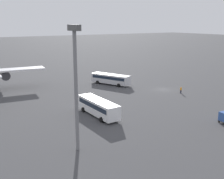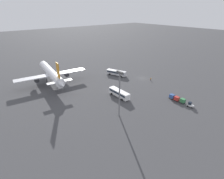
# 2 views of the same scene
# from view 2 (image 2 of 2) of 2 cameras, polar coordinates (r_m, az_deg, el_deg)

# --- Properties ---
(ground_plane) EXTENTS (600.00, 600.00, 0.00)m
(ground_plane) POSITION_cam_2_polar(r_m,az_deg,el_deg) (102.69, 9.78, 3.66)
(ground_plane) COLOR #424244
(airplane) EXTENTS (42.55, 36.54, 15.08)m
(airplane) POSITION_cam_2_polar(r_m,az_deg,el_deg) (97.95, -19.29, 5.06)
(airplane) COLOR silver
(airplane) RESTS_ON ground
(shuttle_bus_near) EXTENTS (12.20, 7.32, 3.01)m
(shuttle_bus_near) POSITION_cam_2_polar(r_m,az_deg,el_deg) (105.03, 1.43, 5.58)
(shuttle_bus_near) COLOR silver
(shuttle_bus_near) RESTS_ON ground
(shuttle_bus_far) EXTENTS (11.61, 3.29, 3.14)m
(shuttle_bus_far) POSITION_cam_2_polar(r_m,az_deg,el_deg) (79.19, 2.39, -1.16)
(shuttle_bus_far) COLOR white
(shuttle_bus_far) RESTS_ON ground
(baggage_tug) EXTENTS (2.52, 1.84, 2.10)m
(baggage_tug) POSITION_cam_2_polar(r_m,az_deg,el_deg) (78.55, 24.21, -4.57)
(baggage_tug) COLOR white
(baggage_tug) RESTS_ON ground
(worker_person) EXTENTS (0.38, 0.38, 1.74)m
(worker_person) POSITION_cam_2_polar(r_m,az_deg,el_deg) (99.84, 12.55, 3.32)
(worker_person) COLOR #1E1E2D
(worker_person) RESTS_ON ground
(cargo_cart_green) EXTENTS (2.13, 1.84, 2.06)m
(cargo_cart_green) POSITION_cam_2_polar(r_m,az_deg,el_deg) (80.09, 22.09, -3.39)
(cargo_cart_green) COLOR #38383D
(cargo_cart_green) RESTS_ON ground
(cargo_cart_red) EXTENTS (2.13, 1.84, 2.06)m
(cargo_cart_red) POSITION_cam_2_polar(r_m,az_deg,el_deg) (80.90, 20.39, -2.80)
(cargo_cart_red) COLOR #38383D
(cargo_cart_red) RESTS_ON ground
(cargo_cart_blue) EXTENTS (2.13, 1.84, 2.06)m
(cargo_cart_blue) POSITION_cam_2_polar(r_m,az_deg,el_deg) (82.29, 18.98, -2.09)
(cargo_cart_blue) COLOR #38383D
(cargo_cart_blue) RESTS_ON ground
(light_pole) EXTENTS (2.80, 0.70, 17.55)m
(light_pole) POSITION_cam_2_polar(r_m,az_deg,el_deg) (61.70, 2.46, 0.01)
(light_pole) COLOR slate
(light_pole) RESTS_ON ground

